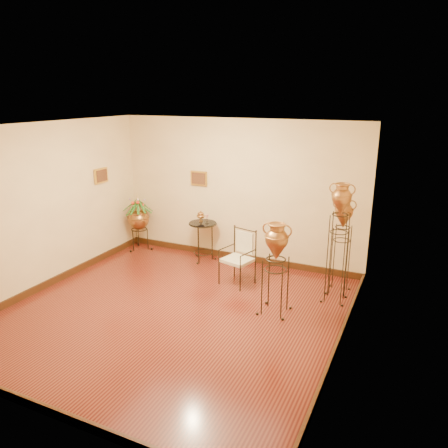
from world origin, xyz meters
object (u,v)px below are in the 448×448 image
at_px(amphora_mid, 341,246).
at_px(armchair, 237,258).
at_px(amphora_tall, 338,242).
at_px(side_table, 203,241).
at_px(planter_urn, 138,217).

relative_size(amphora_mid, armchair, 1.69).
xyz_separation_m(amphora_tall, armchair, (-1.69, -0.07, -0.51)).
distance_m(armchair, side_table, 1.32).
height_order(amphora_tall, planter_urn, amphora_tall).
bearing_deg(side_table, planter_urn, -179.97).
bearing_deg(amphora_tall, amphora_mid, 90.00).
bearing_deg(amphora_mid, amphora_tall, -90.00).
xyz_separation_m(amphora_mid, planter_urn, (-4.30, 0.35, -0.10)).
bearing_deg(amphora_tall, armchair, -177.63).
height_order(amphora_tall, armchair, amphora_tall).
height_order(planter_urn, armchair, planter_urn).
bearing_deg(armchair, amphora_mid, 28.37).
bearing_deg(planter_urn, armchair, -16.20).
distance_m(amphora_mid, armchair, 1.77).
height_order(amphora_tall, amphora_mid, amphora_tall).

